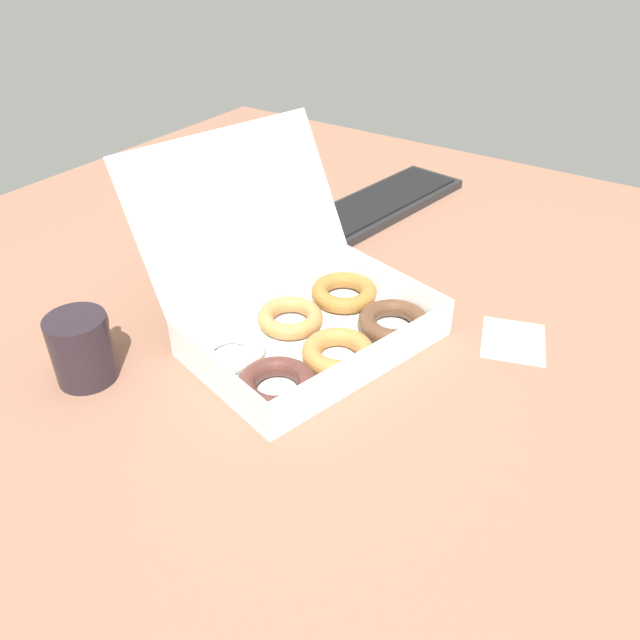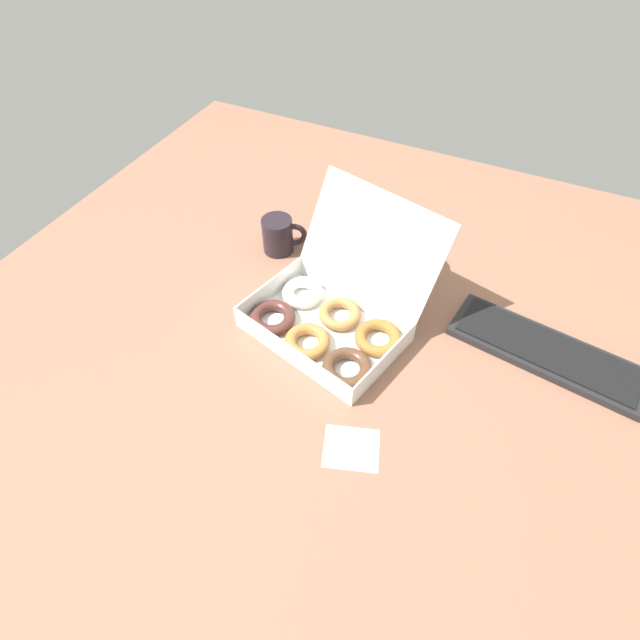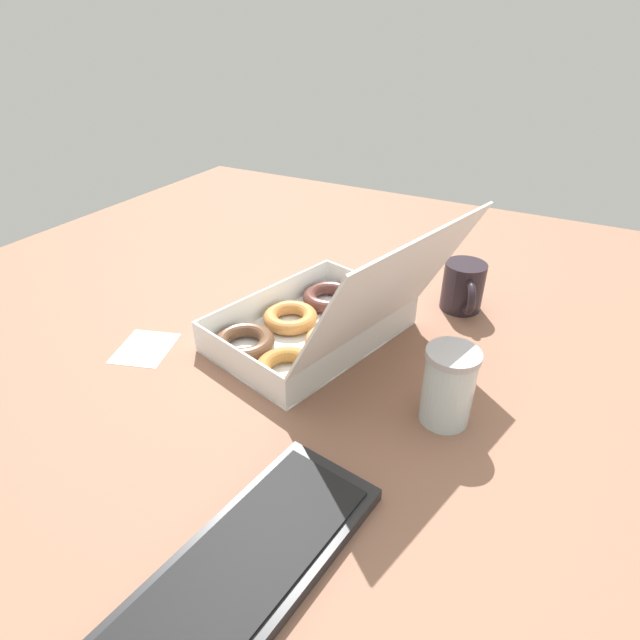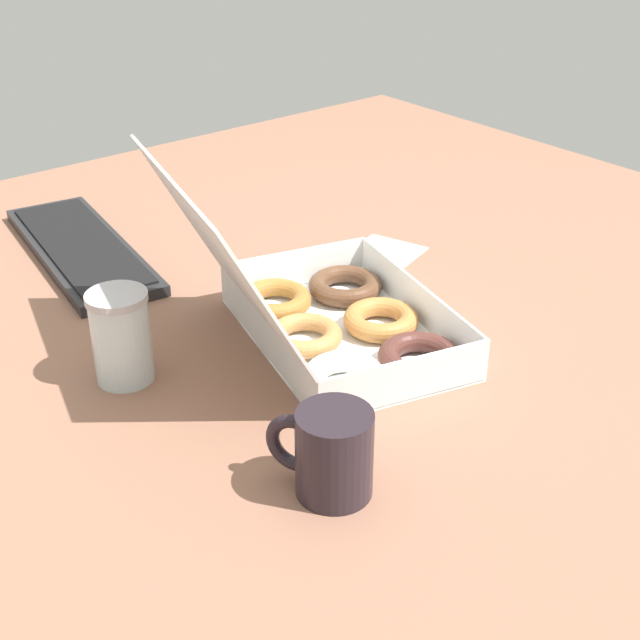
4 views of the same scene
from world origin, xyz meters
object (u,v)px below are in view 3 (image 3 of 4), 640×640
donut_box (318,324)px  keyboard (215,600)px  coffee_mug (463,287)px  glass_jar (448,386)px

donut_box → keyboard: donut_box is taller
coffee_mug → glass_jar: size_ratio=0.94×
coffee_mug → keyboard: bearing=-5.0°
donut_box → glass_jar: 28.12cm
keyboard → glass_jar: bearing=161.9°
coffee_mug → glass_jar: glass_jar is taller
keyboard → coffee_mug: (-71.47, 6.21, 3.99)cm
donut_box → keyboard: bearing=16.3°
donut_box → coffee_mug: bearing=139.9°
donut_box → keyboard: 49.63cm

